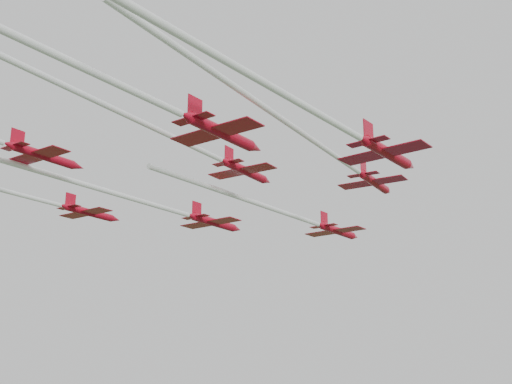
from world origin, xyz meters
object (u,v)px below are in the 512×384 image
(jet_row3_mid, at_px, (151,126))
(jet_row3_right, at_px, (324,117))
(jet_row2_right, at_px, (331,153))
(jet_row2_left, at_px, (146,203))
(jet_row3_left, at_px, (36,199))
(jet_row4_right, at_px, (154,101))
(jet_lead, at_px, (305,220))

(jet_row3_mid, height_order, jet_row3_right, jet_row3_mid)
(jet_row2_right, bearing_deg, jet_row2_left, -179.12)
(jet_row3_left, distance_m, jet_row4_right, 33.60)
(jet_lead, distance_m, jet_row2_left, 24.05)
(jet_lead, distance_m, jet_row3_mid, 37.10)
(jet_row4_right, bearing_deg, jet_row2_left, 136.54)
(jet_row2_right, height_order, jet_row3_left, jet_row2_right)
(jet_row3_mid, distance_m, jet_row4_right, 11.08)
(jet_row2_left, bearing_deg, jet_row3_right, -22.33)
(jet_row3_mid, bearing_deg, jet_lead, 93.39)
(jet_row3_right, bearing_deg, jet_row2_left, 159.81)
(jet_row4_right, bearing_deg, jet_row2_right, 85.18)
(jet_row3_left, xyz_separation_m, jet_row4_right, (26.73, -20.35, 0.93))
(jet_row2_left, bearing_deg, jet_row4_right, -43.61)
(jet_row3_left, xyz_separation_m, jet_row3_mid, (21.42, -10.82, 2.93))
(jet_row3_right, bearing_deg, jet_row4_right, -140.12)
(jet_lead, height_order, jet_row3_mid, jet_row3_mid)
(jet_lead, bearing_deg, jet_row2_right, -49.31)
(jet_row2_right, xyz_separation_m, jet_row3_mid, (-15.58, -14.90, -0.48))
(jet_row3_left, height_order, jet_row4_right, jet_row4_right)
(jet_lead, bearing_deg, jet_row3_left, -119.03)
(jet_row2_left, relative_size, jet_row3_mid, 0.92)
(jet_row3_right, xyz_separation_m, jet_row4_right, (-13.53, -4.90, 1.25))
(jet_row2_left, xyz_separation_m, jet_row3_left, (-10.30, -9.83, -1.17))
(jet_row3_mid, bearing_deg, jet_row3_left, 167.61)
(jet_lead, xyz_separation_m, jet_row3_right, (11.75, -40.99, -1.37))
(jet_row3_left, height_order, jet_row3_right, jet_row3_left)
(jet_row3_left, relative_size, jet_row3_mid, 0.64)
(jet_row3_left, relative_size, jet_row4_right, 0.92)
(jet_row2_right, distance_m, jet_row3_left, 37.38)
(jet_lead, relative_size, jet_row3_left, 1.13)
(jet_row3_mid, xyz_separation_m, jet_row4_right, (5.31, -9.52, -2.00))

